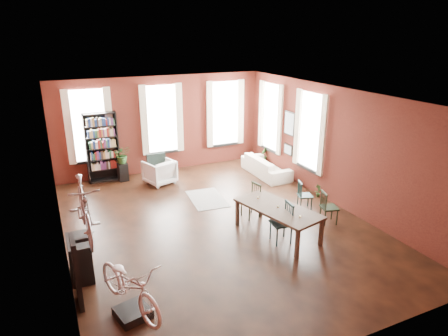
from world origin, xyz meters
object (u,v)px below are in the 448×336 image
bicycle_floor (128,262)px  dining_chair_d (305,195)px  console_table (80,258)px  dining_chair_a (281,223)px  white_armchair (159,171)px  plant_stand (123,172)px  bookshelf (102,148)px  dining_chair_c (329,207)px  dining_table (277,221)px  bike_trainer (133,313)px  cream_sofa (266,163)px  dining_chair_b (251,201)px

bicycle_floor → dining_chair_d: bearing=5.3°
console_table → bicycle_floor: 1.83m
dining_chair_a → bicycle_floor: 3.85m
dining_chair_d → white_armchair: bearing=59.8°
console_table → plant_stand: 5.26m
bookshelf → white_armchair: size_ratio=2.62×
dining_chair_a → dining_chair_c: size_ratio=1.13×
bookshelf → console_table: (-1.28, -5.20, -0.70)m
dining_table → dining_chair_a: 0.33m
bike_trainer → plant_stand: bearing=80.0°
cream_sofa → bicycle_floor: 7.59m
dining_chair_b → bicycle_floor: (-3.62, -2.52, 0.60)m
dining_chair_c → bike_trainer: size_ratio=1.57×
dining_chair_d → bicycle_floor: 5.72m
dining_chair_a → dining_chair_b: (-0.01, 1.42, -0.02)m
dining_chair_c → plant_stand: 6.55m
white_armchair → console_table: 5.06m
bookshelf → dining_chair_a: bearing=-62.2°
dining_chair_b → dining_chair_d: 1.57m
plant_stand → dining_table: bearing=-63.4°
dining_chair_a → dining_chair_d: dining_chair_a is taller
dining_chair_c → console_table: 5.88m
plant_stand → bicycle_floor: 6.68m
bike_trainer → bicycle_floor: (-0.01, 0.02, 0.97)m
white_armchair → plant_stand: size_ratio=1.45×
dining_chair_b → plant_stand: bearing=-158.2°
white_armchair → cream_sofa: bearing=149.9°
cream_sofa → plant_stand: size_ratio=3.59×
dining_chair_a → white_armchair: dining_chair_a is taller
dining_chair_b → white_armchair: dining_chair_b is taller
dining_chair_a → dining_table: bearing=169.7°
bookshelf → bicycle_floor: size_ratio=1.23×
dining_chair_a → cream_sofa: (1.96, 3.99, -0.06)m
dining_table → bicycle_floor: bearing=-173.7°
dining_chair_c → bike_trainer: bearing=120.8°
dining_chair_c → white_armchair: 5.37m
dining_chair_c → console_table: dining_chair_c is taller
cream_sofa → bike_trainer: size_ratio=3.95×
white_armchair → bike_trainer: white_armchair is taller
dining_chair_c → cream_sofa: 3.70m
dining_table → bicycle_floor: size_ratio=1.16×
bookshelf → dining_table: bearing=-60.2°
dining_chair_b → plant_stand: dining_chair_b is taller
dining_chair_b → console_table: dining_chair_b is taller
dining_table → dining_chair_c: (1.51, 0.00, 0.06)m
dining_chair_a → dining_chair_c: (1.60, 0.30, -0.05)m
dining_chair_b → dining_chair_c: size_ratio=1.07×
white_armchair → bicycle_floor: size_ratio=0.47×
dining_table → bike_trainer: (-3.72, -1.42, -0.28)m
dining_chair_a → dining_chair_b: size_ratio=1.05×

